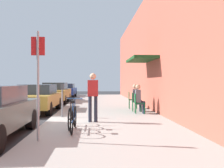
{
  "coord_description": "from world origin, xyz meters",
  "views": [
    {
      "loc": [
        1.76,
        -8.27,
        1.52
      ],
      "look_at": [
        2.78,
        6.41,
        1.38
      ],
      "focal_mm": 38.69,
      "sensor_mm": 36.0,
      "label": 1
    }
  ],
  "objects": [
    {
      "name": "ground_plane",
      "position": [
        0.0,
        0.0,
        0.0
      ],
      "size": [
        60.0,
        60.0,
        0.0
      ],
      "primitive_type": "plane",
      "color": "#2D2D30"
    },
    {
      "name": "sidewalk_slab",
      "position": [
        2.25,
        2.0,
        0.06
      ],
      "size": [
        4.5,
        32.0,
        0.12
      ],
      "primitive_type": "cube",
      "color": "#9E9B93",
      "rests_on": "ground_plane"
    },
    {
      "name": "building_facade",
      "position": [
        4.65,
        2.01,
        3.09
      ],
      "size": [
        1.4,
        32.0,
        6.18
      ],
      "color": "#BC5442",
      "rests_on": "ground_plane"
    },
    {
      "name": "parked_car_1",
      "position": [
        -1.1,
        4.02,
        0.72
      ],
      "size": [
        1.8,
        4.4,
        1.39
      ],
      "color": "#A58433",
      "rests_on": "ground_plane"
    },
    {
      "name": "parked_car_2",
      "position": [
        -1.1,
        9.3,
        0.75
      ],
      "size": [
        1.8,
        4.4,
        1.46
      ],
      "color": "#A58433",
      "rests_on": "ground_plane"
    },
    {
      "name": "parked_car_3",
      "position": [
        -1.1,
        15.57,
        0.7
      ],
      "size": [
        1.8,
        4.4,
        1.34
      ],
      "color": "navy",
      "rests_on": "ground_plane"
    },
    {
      "name": "parking_meter",
      "position": [
        0.45,
        1.41,
        0.89
      ],
      "size": [
        0.12,
        0.1,
        1.32
      ],
      "color": "slate",
      "rests_on": "sidewalk_slab"
    },
    {
      "name": "street_sign",
      "position": [
        0.4,
        -2.45,
        1.64
      ],
      "size": [
        0.32,
        0.06,
        2.6
      ],
      "color": "gray",
      "rests_on": "sidewalk_slab"
    },
    {
      "name": "bicycle_0",
      "position": [
        1.03,
        -0.83,
        0.48
      ],
      "size": [
        0.46,
        1.71,
        0.9
      ],
      "color": "black",
      "rests_on": "sidewalk_slab"
    },
    {
      "name": "bicycle_1",
      "position": [
        1.14,
        -1.37,
        0.48
      ],
      "size": [
        0.46,
        1.71,
        0.9
      ],
      "color": "black",
      "rests_on": "sidewalk_slab"
    },
    {
      "name": "cafe_chair_0",
      "position": [
        3.64,
        2.26,
        0.62
      ],
      "size": [
        0.47,
        0.47,
        0.87
      ],
      "color": "#14592D",
      "rests_on": "sidewalk_slab"
    },
    {
      "name": "seated_patron_0",
      "position": [
        3.7,
        2.26,
        0.82
      ],
      "size": [
        0.44,
        0.37,
        1.29
      ],
      "color": "#232838",
      "rests_on": "sidewalk_slab"
    },
    {
      "name": "cafe_chair_1",
      "position": [
        3.64,
        3.05,
        0.62
      ],
      "size": [
        0.49,
        0.49,
        0.87
      ],
      "color": "#14592D",
      "rests_on": "sidewalk_slab"
    },
    {
      "name": "seated_patron_1",
      "position": [
        3.7,
        3.05,
        0.82
      ],
      "size": [
        0.46,
        0.39,
        1.29
      ],
      "color": "#232838",
      "rests_on": "sidewalk_slab"
    },
    {
      "name": "cafe_chair_2",
      "position": [
        3.64,
        4.2,
        0.62
      ],
      "size": [
        0.48,
        0.48,
        0.87
      ],
      "color": "#14592D",
      "rests_on": "sidewalk_slab"
    },
    {
      "name": "pedestrian_standing",
      "position": [
        1.67,
        0.14,
        1.12
      ],
      "size": [
        0.36,
        0.22,
        1.7
      ],
      "color": "#232838",
      "rests_on": "sidewalk_slab"
    }
  ]
}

